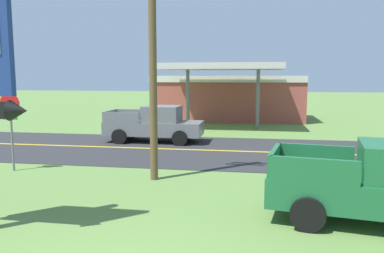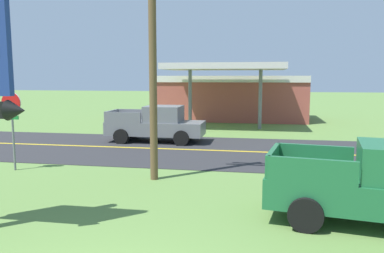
% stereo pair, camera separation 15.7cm
% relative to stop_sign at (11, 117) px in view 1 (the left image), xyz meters
% --- Properties ---
extents(road_asphalt, '(140.00, 8.00, 0.02)m').
position_rel_stop_sign_xyz_m(road_asphalt, '(6.77, 5.13, -2.02)').
color(road_asphalt, '#2B2B2D').
rests_on(road_asphalt, ground).
extents(road_centre_line, '(126.00, 0.20, 0.01)m').
position_rel_stop_sign_xyz_m(road_centre_line, '(6.77, 5.13, -2.00)').
color(road_centre_line, gold).
rests_on(road_centre_line, road_asphalt).
extents(stop_sign, '(0.80, 0.08, 2.95)m').
position_rel_stop_sign_xyz_m(stop_sign, '(0.00, 0.00, 0.00)').
color(stop_sign, slate).
rests_on(stop_sign, ground).
extents(utility_pole, '(1.65, 0.26, 8.70)m').
position_rel_stop_sign_xyz_m(utility_pole, '(5.52, -0.30, 2.59)').
color(utility_pole, brown).
rests_on(utility_pole, ground).
extents(gas_station, '(12.00, 11.50, 4.40)m').
position_rel_stop_sign_xyz_m(gas_station, '(6.63, 19.09, -0.08)').
color(gas_station, '#A84C42').
rests_on(gas_station, ground).
extents(pickup_grey_on_road, '(5.20, 2.24, 1.96)m').
position_rel_stop_sign_xyz_m(pickup_grey_on_road, '(3.58, 7.13, -1.06)').
color(pickup_grey_on_road, slate).
rests_on(pickup_grey_on_road, ground).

